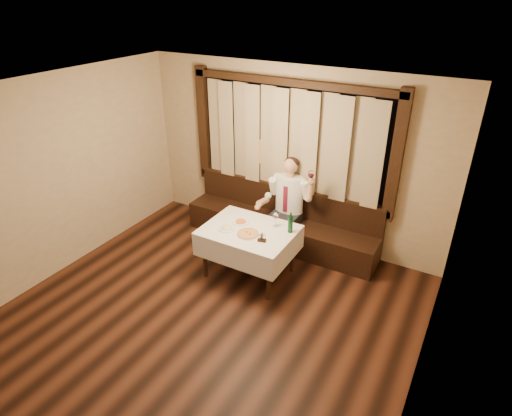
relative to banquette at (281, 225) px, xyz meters
The scene contains 10 objects.
room 2.12m from the banquette, 90.03° to the right, with size 5.01×6.01×2.81m.
banquette is the anchor object (origin of this frame).
dining_table 1.08m from the banquette, 90.00° to the right, with size 1.27×0.97×0.76m.
pizza 1.24m from the banquette, 87.00° to the right, with size 0.31×0.31×0.03m.
pasta_red 1.06m from the banquette, 102.10° to the right, with size 0.24×0.24×0.08m.
pasta_cream 1.29m from the banquette, 103.47° to the right, with size 0.24×0.24×0.08m.
green_bottle 1.12m from the banquette, 56.59° to the right, with size 0.07×0.07×0.31m.
table_wine_glass 1.01m from the banquette, 69.91° to the right, with size 0.08×0.08×0.21m.
cruet_caddy 1.34m from the banquette, 75.70° to the right, with size 0.12×0.08×0.12m.
seated_man 0.58m from the banquette, 32.64° to the right, with size 0.85×0.63×1.50m.
Camera 1 is at (2.62, -2.72, 3.80)m, focal length 30.00 mm.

